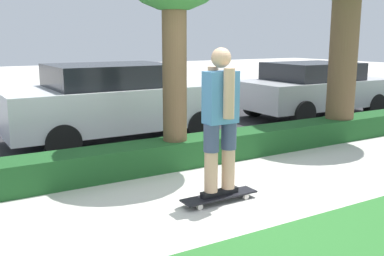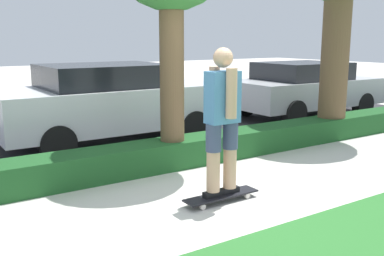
# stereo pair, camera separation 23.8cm
# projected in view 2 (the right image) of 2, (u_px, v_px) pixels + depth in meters

# --- Properties ---
(ground_plane) EXTENTS (60.00, 60.00, 0.00)m
(ground_plane) POSITION_uv_depth(u_px,v_px,m) (219.00, 199.00, 5.62)
(ground_plane) COLOR beige
(street_asphalt) EXTENTS (18.03, 5.00, 0.01)m
(street_asphalt) POSITION_uv_depth(u_px,v_px,m) (94.00, 138.00, 9.06)
(street_asphalt) COLOR #2D2D30
(street_asphalt) RESTS_ON ground_plane
(hedge_row) EXTENTS (18.03, 0.60, 0.42)m
(hedge_row) POSITION_uv_depth(u_px,v_px,m) (157.00, 156.00, 6.89)
(hedge_row) COLOR #1E5123
(hedge_row) RESTS_ON ground_plane
(skateboard) EXTENTS (1.00, 0.24, 0.09)m
(skateboard) POSITION_uv_depth(u_px,v_px,m) (221.00, 196.00, 5.53)
(skateboard) COLOR black
(skateboard) RESTS_ON ground_plane
(skater_person) EXTENTS (0.51, 0.46, 1.79)m
(skater_person) POSITION_uv_depth(u_px,v_px,m) (222.00, 118.00, 5.34)
(skater_person) COLOR black
(skater_person) RESTS_ON skateboard
(parked_car_middle) EXTENTS (4.30, 2.05, 1.50)m
(parked_car_middle) POSITION_uv_depth(u_px,v_px,m) (109.00, 101.00, 8.67)
(parked_car_middle) COLOR silver
(parked_car_middle) RESTS_ON ground_plane
(parked_car_rear) EXTENTS (4.04, 1.97, 1.38)m
(parked_car_rear) POSITION_uv_depth(u_px,v_px,m) (304.00, 88.00, 11.49)
(parked_car_rear) COLOR #B7B7BC
(parked_car_rear) RESTS_ON ground_plane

